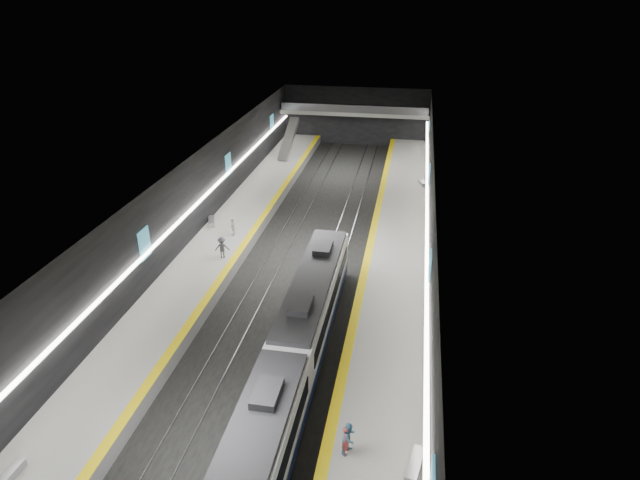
% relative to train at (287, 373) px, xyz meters
% --- Properties ---
extents(ground, '(70.00, 70.00, 0.00)m').
position_rel_train_xyz_m(ground, '(-2.50, 16.98, -2.20)').
color(ground, black).
rests_on(ground, ground).
extents(ceiling, '(20.00, 70.00, 0.04)m').
position_rel_train_xyz_m(ceiling, '(-2.50, 16.98, 5.80)').
color(ceiling, beige).
rests_on(ceiling, wall_left).
extents(wall_left, '(0.04, 70.00, 8.00)m').
position_rel_train_xyz_m(wall_left, '(-12.50, 16.98, 1.80)').
color(wall_left, black).
rests_on(wall_left, ground).
extents(wall_right, '(0.04, 70.00, 8.00)m').
position_rel_train_xyz_m(wall_right, '(7.50, 16.98, 1.80)').
color(wall_right, black).
rests_on(wall_right, ground).
extents(wall_back, '(20.00, 0.04, 8.00)m').
position_rel_train_xyz_m(wall_back, '(-2.50, 51.98, 1.80)').
color(wall_back, black).
rests_on(wall_back, ground).
extents(platform_left, '(5.00, 70.00, 1.00)m').
position_rel_train_xyz_m(platform_left, '(-10.00, 16.98, -1.70)').
color(platform_left, slate).
rests_on(platform_left, ground).
extents(tile_surface_left, '(5.00, 70.00, 0.02)m').
position_rel_train_xyz_m(tile_surface_left, '(-10.00, 16.98, -1.19)').
color(tile_surface_left, '#9C9C98').
rests_on(tile_surface_left, platform_left).
extents(tactile_strip_left, '(0.60, 70.00, 0.02)m').
position_rel_train_xyz_m(tactile_strip_left, '(-7.80, 16.98, -1.18)').
color(tactile_strip_left, yellow).
rests_on(tactile_strip_left, platform_left).
extents(platform_right, '(5.00, 70.00, 1.00)m').
position_rel_train_xyz_m(platform_right, '(5.00, 16.98, -1.70)').
color(platform_right, slate).
rests_on(platform_right, ground).
extents(tile_surface_right, '(5.00, 70.00, 0.02)m').
position_rel_train_xyz_m(tile_surface_right, '(5.00, 16.98, -1.19)').
color(tile_surface_right, '#9C9C98').
rests_on(tile_surface_right, platform_right).
extents(tactile_strip_right, '(0.60, 70.00, 0.02)m').
position_rel_train_xyz_m(tactile_strip_right, '(2.80, 16.98, -1.18)').
color(tactile_strip_right, yellow).
rests_on(tactile_strip_right, platform_right).
extents(rails, '(6.52, 70.00, 0.12)m').
position_rel_train_xyz_m(rails, '(-2.50, 16.98, -2.14)').
color(rails, gray).
rests_on(rails, ground).
extents(train, '(2.69, 30.05, 3.60)m').
position_rel_train_xyz_m(train, '(0.00, 0.00, 0.00)').
color(train, '#0E1736').
rests_on(train, ground).
extents(ad_posters, '(19.94, 53.50, 2.20)m').
position_rel_train_xyz_m(ad_posters, '(-2.50, 17.98, 2.30)').
color(ad_posters, teal).
rests_on(ad_posters, wall_left).
extents(cove_light_left, '(0.25, 68.60, 0.12)m').
position_rel_train_xyz_m(cove_light_left, '(-12.30, 16.98, 1.60)').
color(cove_light_left, white).
rests_on(cove_light_left, wall_left).
extents(cove_light_right, '(0.25, 68.60, 0.12)m').
position_rel_train_xyz_m(cove_light_right, '(7.30, 16.98, 1.60)').
color(cove_light_right, white).
rests_on(cove_light_right, wall_right).
extents(mezzanine_bridge, '(20.00, 3.00, 1.50)m').
position_rel_train_xyz_m(mezzanine_bridge, '(-2.50, 49.91, 2.84)').
color(mezzanine_bridge, gray).
rests_on(mezzanine_bridge, wall_left).
extents(escalator, '(1.20, 7.50, 3.92)m').
position_rel_train_xyz_m(escalator, '(-10.00, 42.98, 0.70)').
color(escalator, '#99999E').
rests_on(escalator, platform_left).
extents(bench_left_near, '(0.60, 1.80, 0.43)m').
position_rel_train_xyz_m(bench_left_near, '(-11.05, -7.92, -0.98)').
color(bench_left_near, '#99999E').
rests_on(bench_left_near, platform_left).
extents(bench_left_far, '(1.16, 1.94, 0.46)m').
position_rel_train_xyz_m(bench_left_far, '(-12.00, 20.30, -0.97)').
color(bench_left_far, '#99999E').
rests_on(bench_left_far, platform_left).
extents(bench_right_near, '(0.94, 2.08, 0.49)m').
position_rel_train_xyz_m(bench_right_near, '(7.00, -4.07, -0.95)').
color(bench_right_near, '#99999E').
rests_on(bench_right_near, platform_right).
extents(bench_right_far, '(0.92, 1.77, 0.42)m').
position_rel_train_xyz_m(bench_right_far, '(7.00, 34.22, -0.99)').
color(bench_right_far, '#99999E').
rests_on(bench_right_far, platform_right).
extents(passenger_right_a, '(0.46, 0.63, 1.59)m').
position_rel_train_xyz_m(passenger_right_a, '(3.76, -3.68, -0.40)').
color(passenger_right_a, '#AD4140').
rests_on(passenger_right_a, platform_right).
extents(passenger_right_b, '(0.97, 1.06, 1.76)m').
position_rel_train_xyz_m(passenger_right_b, '(3.87, -3.59, -0.32)').
color(passenger_right_b, teal).
rests_on(passenger_right_b, platform_right).
extents(passenger_left_a, '(0.51, 0.97, 1.57)m').
position_rel_train_xyz_m(passenger_left_a, '(-9.23, 18.32, -0.41)').
color(passenger_left_a, silver).
rests_on(passenger_left_a, platform_left).
extents(passenger_left_b, '(1.29, 0.93, 1.80)m').
position_rel_train_xyz_m(passenger_left_b, '(-8.75, 14.18, -0.30)').
color(passenger_left_b, '#404148').
rests_on(passenger_left_b, platform_left).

